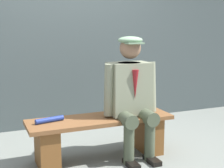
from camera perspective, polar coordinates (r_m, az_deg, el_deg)
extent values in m
plane|color=slate|center=(3.56, -2.02, -12.92)|extent=(30.00, 30.00, 0.00)
cube|color=brown|center=(3.42, -2.06, -6.28)|extent=(1.53, 0.46, 0.04)
cube|color=brown|center=(3.71, 6.33, -8.64)|extent=(0.20, 0.39, 0.41)
cube|color=brown|center=(3.34, -11.41, -10.91)|extent=(0.20, 0.39, 0.41)
cube|color=gray|center=(3.47, 3.03, -0.77)|extent=(0.44, 0.28, 0.56)
cylinder|color=#1E2338|center=(3.43, 3.06, 3.32)|extent=(0.24, 0.24, 0.06)
cone|color=maroon|center=(3.33, 4.12, -0.09)|extent=(0.07, 0.07, 0.31)
sphere|color=#8C664C|center=(3.40, 3.24, 6.34)|extent=(0.22, 0.22, 0.22)
ellipsoid|color=gray|center=(3.40, 3.25, 7.76)|extent=(0.26, 0.26, 0.08)
cube|color=gray|center=(3.31, 4.01, 7.21)|extent=(0.18, 0.10, 0.02)
cylinder|color=#48523D|center=(3.47, 5.71, -5.53)|extent=(0.15, 0.41, 0.15)
cylinder|color=#48523D|center=(3.43, 6.68, -9.74)|extent=(0.11, 0.11, 0.46)
cube|color=black|center=(3.46, 7.11, -13.23)|extent=(0.10, 0.24, 0.05)
cylinder|color=gray|center=(3.55, 6.93, -0.47)|extent=(0.11, 0.16, 0.55)
cylinder|color=#48523D|center=(3.37, 2.08, -5.97)|extent=(0.15, 0.41, 0.15)
cylinder|color=#48523D|center=(3.33, 3.00, -10.33)|extent=(0.11, 0.11, 0.46)
cube|color=black|center=(3.36, 3.43, -13.93)|extent=(0.10, 0.24, 0.05)
cylinder|color=gray|center=(3.33, -0.54, -1.07)|extent=(0.11, 0.14, 0.55)
cylinder|color=navy|center=(3.30, -10.97, -6.23)|extent=(0.30, 0.11, 0.05)
cube|color=#434E4E|center=(4.65, -8.39, 8.36)|extent=(12.00, 0.24, 2.53)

